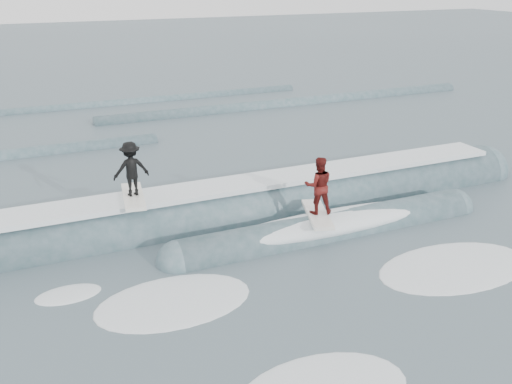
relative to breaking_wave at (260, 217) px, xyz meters
name	(u,v)px	position (x,y,z in m)	size (l,w,h in m)	color
ground	(324,292)	(-0.38, -4.49, -0.05)	(160.00, 160.00, 0.00)	#394B54
breaking_wave	(260,217)	(0.00, 0.00, 0.00)	(21.02, 3.79, 2.03)	#335157
surfer_black	(131,172)	(-3.68, 0.46, 1.81)	(1.01, 2.06, 1.63)	white
surfer_red	(318,189)	(0.97, -1.74, 1.36)	(1.15, 2.07, 1.72)	white
whitewater	(392,299)	(0.89, -5.38, -0.05)	(13.66, 7.66, 0.10)	white
far_swells	(141,122)	(-0.58, 13.16, -0.05)	(41.96, 8.65, 0.80)	#335157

